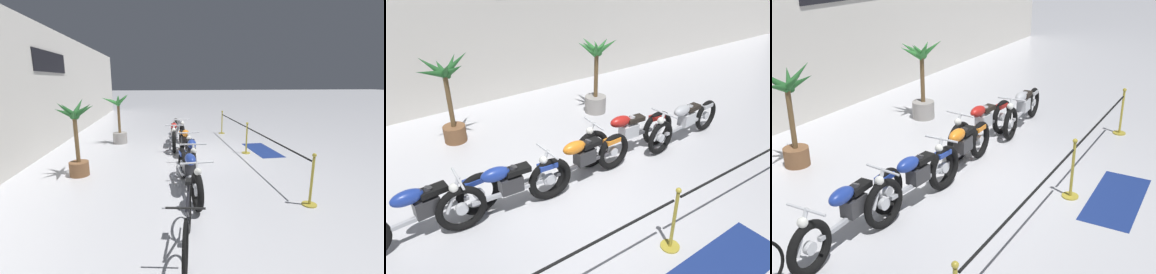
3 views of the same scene
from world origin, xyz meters
The scene contains 12 objects.
ground_plane centered at (0.00, 0.00, 0.00)m, with size 120.00×120.00×0.00m, color silver.
back_wall centered at (0.00, 5.12, 2.10)m, with size 28.00×0.29×4.20m.
motorcycle_blue_0 centered at (-2.68, 0.67, 0.47)m, with size 2.45×0.62×0.95m.
motorcycle_blue_1 centered at (-1.44, 0.45, 0.48)m, with size 2.28×0.62×0.97m.
motorcycle_orange_2 centered at (0.02, 0.47, 0.47)m, with size 2.24×0.62×0.94m.
motorcycle_red_3 centered at (1.32, 0.74, 0.48)m, with size 2.45×0.62×0.96m.
motorcycle_silver_4 centered at (2.74, 0.46, 0.47)m, with size 2.36×0.63×0.94m.
potted_palm_left_of_row centered at (-1.33, 3.33, 1.01)m, with size 1.15×0.92×2.00m.
potted_palm_right_of_row centered at (2.11, 2.80, 0.93)m, with size 0.97×1.06×1.97m.
stanchion_far_left centered at (-1.32, -1.60, 0.69)m, with size 7.16×0.28×1.05m.
stanchion_mid_left centered at (0.11, -1.60, 0.36)m, with size 0.28×0.28×1.05m.
floor_banner centered at (0.43, -2.29, 0.00)m, with size 1.96×0.80×0.01m, color navy.
Camera 2 is at (-3.31, -4.11, 4.01)m, focal length 35.00 mm.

